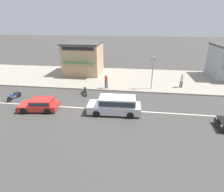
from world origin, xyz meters
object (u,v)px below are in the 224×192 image
at_px(motorcycle_2, 14,96).
at_px(pedestrian_mid_kerb, 106,80).
at_px(minivan_silver_1, 115,105).
at_px(hatchback_red_2, 40,104).
at_px(pedestrian_near_clock, 182,80).
at_px(street_clock, 153,66).
at_px(motorcycle_1, 85,91).
at_px(shopfront_corner_warung, 84,58).

relative_size(motorcycle_2, pedestrian_mid_kerb, 1.05).
height_order(motorcycle_2, pedestrian_mid_kerb, pedestrian_mid_kerb).
xyz_separation_m(minivan_silver_1, pedestrian_mid_kerb, (-1.75, 5.67, 0.31)).
height_order(hatchback_red_2, pedestrian_near_clock, pedestrian_near_clock).
bearing_deg(street_clock, motorcycle_2, -162.31).
distance_m(street_clock, pedestrian_mid_kerb, 5.65).
height_order(motorcycle_1, pedestrian_mid_kerb, pedestrian_mid_kerb).
distance_m(motorcycle_1, street_clock, 8.18).
relative_size(minivan_silver_1, shopfront_corner_warung, 0.83).
xyz_separation_m(street_clock, pedestrian_near_clock, (3.63, 0.95, -1.83)).
distance_m(hatchback_red_2, street_clock, 12.60).
relative_size(motorcycle_1, street_clock, 0.45).
xyz_separation_m(motorcycle_1, street_clock, (7.46, 2.23, 2.52)).
relative_size(hatchback_red_2, shopfront_corner_warung, 0.63).
distance_m(pedestrian_near_clock, shopfront_corner_warung, 14.33).
bearing_deg(street_clock, shopfront_corner_warung, 149.50).
bearing_deg(motorcycle_1, motorcycle_2, -161.27).
distance_m(street_clock, pedestrian_near_clock, 4.18).
xyz_separation_m(minivan_silver_1, motorcycle_1, (-3.87, 3.93, -0.42)).
height_order(motorcycle_2, pedestrian_near_clock, pedestrian_near_clock).
bearing_deg(hatchback_red_2, motorcycle_1, 53.69).
bearing_deg(street_clock, hatchback_red_2, -148.55).
distance_m(minivan_silver_1, hatchback_red_2, 6.98).
bearing_deg(street_clock, pedestrian_mid_kerb, -174.65).
relative_size(minivan_silver_1, pedestrian_near_clock, 2.94).
relative_size(motorcycle_2, pedestrian_near_clock, 1.10).
bearing_deg(pedestrian_mid_kerb, pedestrian_near_clock, 9.18).
bearing_deg(pedestrian_near_clock, hatchback_red_2, -152.44).
bearing_deg(minivan_silver_1, street_clock, 59.82).
height_order(motorcycle_1, shopfront_corner_warung, shopfront_corner_warung).
distance_m(minivan_silver_1, motorcycle_1, 5.53).
bearing_deg(shopfront_corner_warung, street_clock, -30.50).
relative_size(pedestrian_mid_kerb, shopfront_corner_warung, 0.29).
bearing_deg(shopfront_corner_warung, pedestrian_mid_kerb, -54.60).
xyz_separation_m(pedestrian_near_clock, pedestrian_mid_kerb, (-8.97, -1.45, 0.05)).
bearing_deg(pedestrian_mid_kerb, hatchback_red_2, -131.21).
bearing_deg(minivan_silver_1, pedestrian_near_clock, 44.59).
relative_size(street_clock, pedestrian_mid_kerb, 2.21).
distance_m(motorcycle_1, pedestrian_near_clock, 11.56).
xyz_separation_m(hatchback_red_2, pedestrian_mid_kerb, (5.22, 5.96, 0.57)).
relative_size(street_clock, shopfront_corner_warung, 0.65).
bearing_deg(motorcycle_1, shopfront_corner_warung, 106.32).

